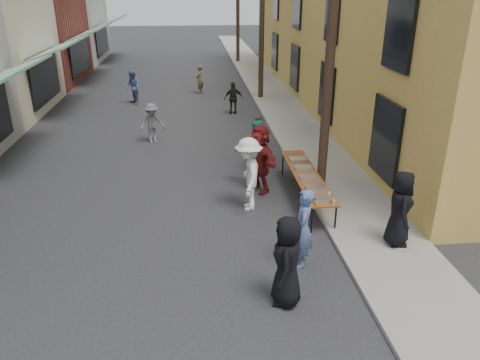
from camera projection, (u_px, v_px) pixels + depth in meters
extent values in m
plane|color=#28282B|center=(164.00, 260.00, 10.24)|extent=(120.00, 120.00, 0.00)
cube|color=gray|center=(274.00, 97.00, 24.43)|extent=(2.20, 60.00, 0.10)
cube|color=maroon|center=(2.00, 12.00, 26.97)|extent=(8.00, 8.00, 8.00)
cylinder|color=#2D2116|center=(332.00, 31.00, 11.63)|extent=(0.26, 0.26, 9.00)
cylinder|color=#2D2116|center=(262.00, 7.00, 22.62)|extent=(0.26, 0.26, 9.00)
cube|color=brown|center=(306.00, 175.00, 12.82)|extent=(0.70, 4.00, 0.04)
cylinder|color=black|center=(312.00, 220.00, 11.21)|extent=(0.04, 0.04, 0.71)
cylinder|color=black|center=(335.00, 219.00, 11.27)|extent=(0.04, 0.04, 0.71)
cylinder|color=black|center=(283.00, 164.00, 14.66)|extent=(0.04, 0.04, 0.71)
cylinder|color=black|center=(301.00, 163.00, 14.71)|extent=(0.04, 0.04, 0.71)
cube|color=maroon|center=(322.00, 199.00, 11.28)|extent=(0.50, 0.33, 0.08)
cube|color=#B2B2B7|center=(316.00, 188.00, 11.88)|extent=(0.50, 0.33, 0.08)
cube|color=tan|center=(309.00, 177.00, 12.52)|extent=(0.50, 0.33, 0.08)
cube|color=#B2B2B7|center=(303.00, 168.00, 13.16)|extent=(0.50, 0.33, 0.08)
cube|color=tan|center=(298.00, 159.00, 13.80)|extent=(0.50, 0.33, 0.08)
cylinder|color=#A57F26|center=(317.00, 205.00, 10.99)|extent=(0.07, 0.07, 0.08)
cylinder|color=#A57F26|center=(316.00, 203.00, 11.08)|extent=(0.07, 0.07, 0.08)
cylinder|color=#A57F26|center=(315.00, 201.00, 11.17)|extent=(0.07, 0.07, 0.08)
cylinder|color=tan|center=(334.00, 202.00, 11.06)|extent=(0.08, 0.08, 0.12)
imported|color=black|center=(287.00, 261.00, 8.58)|extent=(0.77, 0.99, 1.79)
imported|color=#50669B|center=(303.00, 229.00, 9.74)|extent=(0.57, 0.73, 1.75)
imported|color=teal|center=(257.00, 147.00, 14.60)|extent=(0.89, 1.00, 1.71)
imported|color=white|center=(248.00, 174.00, 12.20)|extent=(0.81, 1.31, 1.97)
imported|color=#505E36|center=(258.00, 140.00, 15.43)|extent=(0.45, 0.98, 1.63)
imported|color=maroon|center=(259.00, 158.00, 13.30)|extent=(1.38, 1.88, 1.97)
imported|color=black|center=(400.00, 208.00, 10.38)|extent=(0.74, 0.96, 1.75)
imported|color=slate|center=(152.00, 123.00, 17.45)|extent=(1.10, 0.86, 1.50)
imported|color=black|center=(233.00, 98.00, 21.30)|extent=(0.89, 0.45, 1.46)
imported|color=brown|center=(200.00, 79.00, 25.24)|extent=(0.49, 0.63, 1.52)
imported|color=#4C6394|center=(133.00, 87.00, 23.00)|extent=(0.93, 1.00, 1.65)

